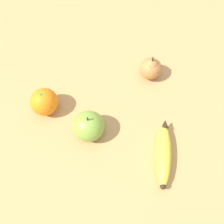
% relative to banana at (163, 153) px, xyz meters
% --- Properties ---
extents(ground_plane, '(3.00, 3.00, 0.00)m').
position_rel_banana_xyz_m(ground_plane, '(-0.05, -0.12, -0.02)').
color(ground_plane, tan).
extents(banana, '(0.14, 0.16, 0.04)m').
position_rel_banana_xyz_m(banana, '(0.00, 0.00, 0.00)').
color(banana, yellow).
rests_on(banana, ground_plane).
extents(orange, '(0.08, 0.08, 0.08)m').
position_rel_banana_xyz_m(orange, '(0.18, -0.29, 0.02)').
color(orange, orange).
rests_on(orange, ground_plane).
extents(pear, '(0.06, 0.06, 0.08)m').
position_rel_banana_xyz_m(pear, '(-0.13, -0.22, 0.02)').
color(pear, '#B2753D').
rests_on(pear, ground_plane).
extents(apple, '(0.08, 0.08, 0.09)m').
position_rel_banana_xyz_m(apple, '(0.12, -0.16, 0.02)').
color(apple, olive).
rests_on(apple, ground_plane).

